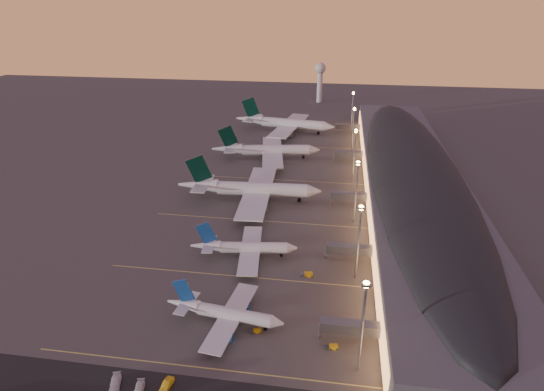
{
  "coord_description": "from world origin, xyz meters",
  "views": [
    {
      "loc": [
        27.82,
        -126.15,
        83.95
      ],
      "look_at": [
        2.0,
        45.0,
        7.0
      ],
      "focal_mm": 30.0,
      "sensor_mm": 36.0,
      "label": 1
    }
  ],
  "objects_px": {
    "airliner_narrow_south": "(224,313)",
    "baggage_tug_a": "(256,331)",
    "radar_tower": "(320,76)",
    "airliner_narrow_north": "(244,248)",
    "service_van_a": "(115,383)",
    "service_van_c": "(139,389)",
    "airliner_wide_mid": "(266,150)",
    "service_van_d": "(167,385)",
    "baggage_tug_b": "(332,347)",
    "airliner_wide_far": "(284,123)",
    "airliner_wide_near": "(249,189)",
    "baggage_tug_c": "(307,274)"
  },
  "relations": [
    {
      "from": "service_van_a",
      "to": "airliner_wide_near",
      "type": "bearing_deg",
      "value": 67.07
    },
    {
      "from": "airliner_wide_far",
      "to": "baggage_tug_a",
      "type": "height_order",
      "value": "airliner_wide_far"
    },
    {
      "from": "airliner_narrow_north",
      "to": "baggage_tug_c",
      "type": "height_order",
      "value": "airliner_narrow_north"
    },
    {
      "from": "airliner_wide_far",
      "to": "airliner_narrow_south",
      "type": "bearing_deg",
      "value": -78.71
    },
    {
      "from": "baggage_tug_a",
      "to": "airliner_wide_mid",
      "type": "bearing_deg",
      "value": 83.23
    },
    {
      "from": "airliner_narrow_south",
      "to": "baggage_tug_b",
      "type": "distance_m",
      "value": 30.61
    },
    {
      "from": "baggage_tug_b",
      "to": "radar_tower",
      "type": "bearing_deg",
      "value": 82.01
    },
    {
      "from": "baggage_tug_b",
      "to": "service_van_a",
      "type": "relative_size",
      "value": 0.62
    },
    {
      "from": "radar_tower",
      "to": "baggage_tug_b",
      "type": "distance_m",
      "value": 294.95
    },
    {
      "from": "airliner_wide_far",
      "to": "baggage_tug_b",
      "type": "relative_size",
      "value": 19.22
    },
    {
      "from": "baggage_tug_a",
      "to": "radar_tower",
      "type": "bearing_deg",
      "value": 74.91
    },
    {
      "from": "airliner_narrow_north",
      "to": "airliner_wide_near",
      "type": "xyz_separation_m",
      "value": [
        -7.41,
        47.03,
        1.82
      ]
    },
    {
      "from": "airliner_wide_near",
      "to": "baggage_tug_a",
      "type": "relative_size",
      "value": 18.88
    },
    {
      "from": "airliner_wide_mid",
      "to": "airliner_wide_near",
      "type": "bearing_deg",
      "value": -97.51
    },
    {
      "from": "airliner_wide_near",
      "to": "airliner_narrow_north",
      "type": "bearing_deg",
      "value": -83.93
    },
    {
      "from": "airliner_wide_mid",
      "to": "service_van_a",
      "type": "bearing_deg",
      "value": -102.36
    },
    {
      "from": "baggage_tug_a",
      "to": "service_van_d",
      "type": "xyz_separation_m",
      "value": [
        -17.07,
        -21.77,
        0.4
      ]
    },
    {
      "from": "radar_tower",
      "to": "baggage_tug_b",
      "type": "relative_size",
      "value": 9.28
    },
    {
      "from": "airliner_narrow_south",
      "to": "airliner_wide_near",
      "type": "bearing_deg",
      "value": 103.63
    },
    {
      "from": "airliner_wide_mid",
      "to": "baggage_tug_a",
      "type": "height_order",
      "value": "airliner_wide_mid"
    },
    {
      "from": "airliner_narrow_north",
      "to": "service_van_a",
      "type": "distance_m",
      "value": 63.57
    },
    {
      "from": "airliner_wide_mid",
      "to": "baggage_tug_a",
      "type": "relative_size",
      "value": 17.66
    },
    {
      "from": "airliner_narrow_south",
      "to": "airliner_wide_far",
      "type": "height_order",
      "value": "airliner_wide_far"
    },
    {
      "from": "airliner_wide_mid",
      "to": "radar_tower",
      "type": "height_order",
      "value": "radar_tower"
    },
    {
      "from": "airliner_narrow_north",
      "to": "service_van_d",
      "type": "height_order",
      "value": "airliner_narrow_north"
    },
    {
      "from": "airliner_narrow_south",
      "to": "baggage_tug_a",
      "type": "height_order",
      "value": "airliner_narrow_south"
    },
    {
      "from": "airliner_narrow_south",
      "to": "baggage_tug_c",
      "type": "bearing_deg",
      "value": 58.68
    },
    {
      "from": "baggage_tug_c",
      "to": "baggage_tug_a",
      "type": "bearing_deg",
      "value": -122.38
    },
    {
      "from": "baggage_tug_c",
      "to": "baggage_tug_b",
      "type": "bearing_deg",
      "value": -84.87
    },
    {
      "from": "airliner_narrow_north",
      "to": "service_van_c",
      "type": "xyz_separation_m",
      "value": [
        -11.91,
        -61.67,
        -2.68
      ]
    },
    {
      "from": "airliner_wide_near",
      "to": "baggage_tug_b",
      "type": "xyz_separation_m",
      "value": [
        39.01,
        -87.99,
        -4.81
      ]
    },
    {
      "from": "baggage_tug_b",
      "to": "service_van_d",
      "type": "height_order",
      "value": "service_van_d"
    },
    {
      "from": "airliner_wide_near",
      "to": "baggage_tug_c",
      "type": "relative_size",
      "value": 14.9
    },
    {
      "from": "airliner_wide_mid",
      "to": "baggage_tug_c",
      "type": "xyz_separation_m",
      "value": [
        31.65,
        -111.83,
        -4.37
      ]
    },
    {
      "from": "airliner_wide_mid",
      "to": "baggage_tug_c",
      "type": "distance_m",
      "value": 116.31
    },
    {
      "from": "baggage_tug_a",
      "to": "baggage_tug_b",
      "type": "distance_m",
      "value": 20.81
    },
    {
      "from": "airliner_wide_mid",
      "to": "baggage_tug_a",
      "type": "distance_m",
      "value": 142.3
    },
    {
      "from": "airliner_narrow_north",
      "to": "service_van_a",
      "type": "bearing_deg",
      "value": -113.75
    },
    {
      "from": "airliner_wide_mid",
      "to": "service_van_d",
      "type": "bearing_deg",
      "value": -98.13
    },
    {
      "from": "airliner_narrow_north",
      "to": "service_van_d",
      "type": "xyz_separation_m",
      "value": [
        -6.06,
        -59.7,
        -2.61
      ]
    },
    {
      "from": "airliner_narrow_south",
      "to": "service_van_d",
      "type": "height_order",
      "value": "airliner_narrow_south"
    },
    {
      "from": "baggage_tug_b",
      "to": "service_van_c",
      "type": "bearing_deg",
      "value": -166.34
    },
    {
      "from": "airliner_wide_mid",
      "to": "baggage_tug_b",
      "type": "distance_m",
      "value": 149.54
    },
    {
      "from": "airliner_narrow_south",
      "to": "radar_tower",
      "type": "relative_size",
      "value": 1.06
    },
    {
      "from": "baggage_tug_b",
      "to": "service_van_c",
      "type": "xyz_separation_m",
      "value": [
        -43.51,
        -20.71,
        0.3
      ]
    },
    {
      "from": "airliner_wide_far",
      "to": "radar_tower",
      "type": "relative_size",
      "value": 2.07
    },
    {
      "from": "airliner_wide_mid",
      "to": "baggage_tug_b",
      "type": "relative_size",
      "value": 17.03
    },
    {
      "from": "baggage_tug_a",
      "to": "service_van_a",
      "type": "height_order",
      "value": "service_van_a"
    },
    {
      "from": "airliner_narrow_north",
      "to": "service_van_c",
      "type": "distance_m",
      "value": 62.87
    },
    {
      "from": "airliner_wide_near",
      "to": "service_van_d",
      "type": "xyz_separation_m",
      "value": [
        1.35,
        -106.73,
        -4.43
      ]
    }
  ]
}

